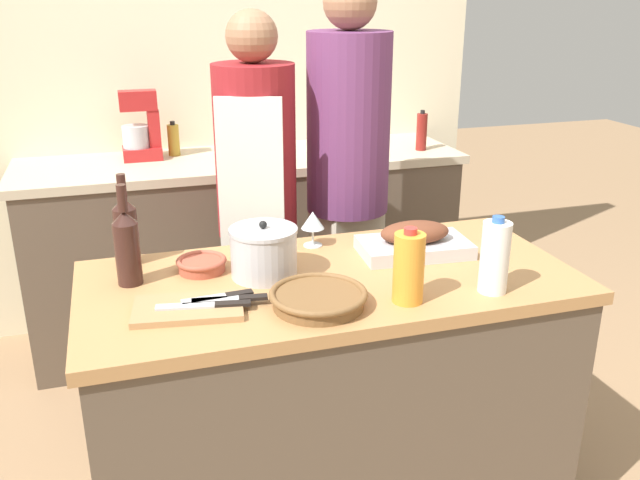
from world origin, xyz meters
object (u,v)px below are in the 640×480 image
(roasting_pan, at_px, (414,242))
(person_cook_aproned, at_px, (257,203))
(knife_paring, at_px, (233,299))
(knife_bread, at_px, (220,297))
(stand_mixer, at_px, (141,131))
(wine_bottle_dark, at_px, (126,229))
(person_cook_guest, at_px, (348,178))
(mixing_bowl, at_px, (202,264))
(knife_chef, at_px, (207,305))
(wicker_basket, at_px, (318,298))
(wine_glass_left, at_px, (313,221))
(stock_pot, at_px, (264,252))
(cutting_board, at_px, (188,308))
(juice_jug, at_px, (409,268))
(milk_jug, at_px, (495,257))
(wine_bottle_green, at_px, (127,246))
(condiment_bottle_tall, at_px, (422,132))
(condiment_bottle_short, at_px, (174,140))

(roasting_pan, xyz_separation_m, person_cook_aproned, (-0.40, 0.59, -0.01))
(knife_paring, distance_m, knife_bread, 0.04)
(person_cook_aproned, bearing_deg, stand_mixer, 135.81)
(wine_bottle_dark, distance_m, person_cook_guest, 0.98)
(mixing_bowl, distance_m, knife_bread, 0.25)
(knife_chef, relative_size, person_cook_guest, 0.15)
(wicker_basket, height_order, mixing_bowl, wicker_basket)
(roasting_pan, bearing_deg, wine_glass_left, 150.29)
(wine_bottle_dark, relative_size, wine_glass_left, 2.40)
(stock_pot, bearing_deg, wine_glass_left, 43.27)
(wine_bottle_dark, bearing_deg, person_cook_aproned, 38.28)
(stand_mixer, bearing_deg, wine_glass_left, -68.10)
(wicker_basket, relative_size, knife_bread, 1.36)
(cutting_board, distance_m, stock_pot, 0.32)
(cutting_board, bearing_deg, juice_jug, -11.06)
(juice_jug, height_order, stand_mixer, stand_mixer)
(milk_jug, relative_size, person_cook_guest, 0.13)
(mixing_bowl, xyz_separation_m, wine_bottle_green, (-0.22, -0.03, 0.10))
(cutting_board, height_order, condiment_bottle_tall, condiment_bottle_tall)
(cutting_board, bearing_deg, wine_bottle_green, 120.47)
(wine_glass_left, relative_size, condiment_bottle_tall, 0.61)
(knife_paring, bearing_deg, wicker_basket, -18.37)
(wine_glass_left, distance_m, person_cook_guest, 0.53)
(knife_chef, xyz_separation_m, condiment_bottle_tall, (1.28, 1.39, 0.13))
(stand_mixer, bearing_deg, wicker_basket, -77.61)
(stock_pot, xyz_separation_m, milk_jug, (0.61, -0.31, 0.03))
(cutting_board, bearing_deg, wine_glass_left, 39.13)
(cutting_board, distance_m, milk_jug, 0.87)
(stock_pot, bearing_deg, condiment_bottle_short, 94.76)
(juice_jug, xyz_separation_m, stand_mixer, (-0.62, 1.71, 0.09))
(condiment_bottle_short, bearing_deg, roasting_pan, -65.84)
(condiment_bottle_short, height_order, person_cook_guest, person_cook_guest)
(wine_glass_left, xyz_separation_m, knife_bread, (-0.38, -0.36, -0.07))
(mixing_bowl, distance_m, knife_paring, 0.28)
(cutting_board, relative_size, person_cook_aproned, 0.19)
(mixing_bowl, bearing_deg, stock_pot, -27.32)
(wicker_basket, distance_m, condiment_bottle_tall, 1.76)
(wine_bottle_dark, height_order, person_cook_aproned, person_cook_aproned)
(juice_jug, relative_size, person_cook_aproned, 0.13)
(knife_chef, distance_m, knife_paring, 0.08)
(knife_paring, bearing_deg, condiment_bottle_tall, 48.61)
(knife_paring, distance_m, condiment_bottle_short, 1.63)
(roasting_pan, xyz_separation_m, condiment_bottle_tall, (0.57, 1.16, 0.11))
(stand_mixer, relative_size, condiment_bottle_tall, 1.61)
(wicker_basket, bearing_deg, knife_paring, 161.63)
(juice_jug, distance_m, person_cook_aproned, 0.95)
(stand_mixer, bearing_deg, milk_jug, -62.95)
(roasting_pan, bearing_deg, knife_chef, -162.23)
(knife_chef, height_order, condiment_bottle_tall, condiment_bottle_tall)
(milk_jug, bearing_deg, stand_mixer, 117.05)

